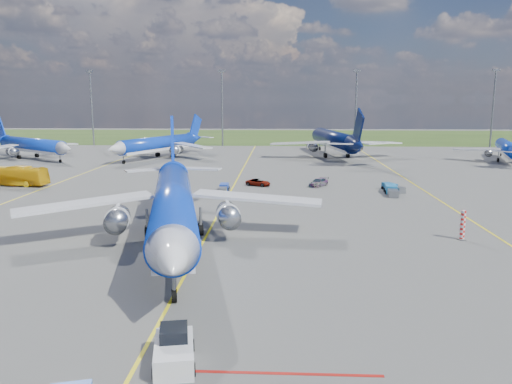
{
  "coord_description": "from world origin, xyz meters",
  "views": [
    {
      "loc": [
        7.57,
        -41.61,
        13.93
      ],
      "look_at": [
        4.99,
        11.75,
        4.0
      ],
      "focal_mm": 35.0,
      "sensor_mm": 36.0,
      "label": 1
    }
  ],
  "objects_px": {
    "bg_jet_nw": "(33,159)",
    "pushback_tug": "(174,350)",
    "bg_jet_ne": "(506,161)",
    "baggage_tug_w": "(393,188)",
    "baggage_tug_e": "(392,190)",
    "bg_jet_nnw": "(159,158)",
    "service_car_b": "(258,182)",
    "service_car_c": "(319,182)",
    "baggage_tug_c": "(224,188)",
    "bg_jet_n": "(333,156)",
    "apron_bus": "(14,176)",
    "warning_post": "(463,225)",
    "main_airliner": "(175,244)"
  },
  "relations": [
    {
      "from": "bg_jet_n",
      "to": "baggage_tug_w",
      "type": "bearing_deg",
      "value": 86.35
    },
    {
      "from": "main_airliner",
      "to": "baggage_tug_e",
      "type": "distance_m",
      "value": 38.29
    },
    {
      "from": "bg_jet_nnw",
      "to": "baggage_tug_w",
      "type": "height_order",
      "value": "bg_jet_nnw"
    },
    {
      "from": "bg_jet_ne",
      "to": "main_airliner",
      "type": "xyz_separation_m",
      "value": [
        -62.35,
        -69.84,
        0.0
      ]
    },
    {
      "from": "main_airliner",
      "to": "pushback_tug",
      "type": "distance_m",
      "value": 22.85
    },
    {
      "from": "bg_jet_ne",
      "to": "baggage_tug_e",
      "type": "xyz_separation_m",
      "value": [
        -35.4,
        -42.65,
        0.58
      ]
    },
    {
      "from": "bg_jet_nw",
      "to": "warning_post",
      "type": "bearing_deg",
      "value": -94.82
    },
    {
      "from": "bg_jet_nnw",
      "to": "bg_jet_n",
      "type": "xyz_separation_m",
      "value": [
        42.57,
        5.83,
        0.0
      ]
    },
    {
      "from": "bg_jet_n",
      "to": "service_car_b",
      "type": "height_order",
      "value": "bg_jet_n"
    },
    {
      "from": "baggage_tug_w",
      "to": "service_car_b",
      "type": "bearing_deg",
      "value": 149.1
    },
    {
      "from": "bg_jet_nw",
      "to": "main_airliner",
      "type": "bearing_deg",
      "value": -109.12
    },
    {
      "from": "apron_bus",
      "to": "baggage_tug_w",
      "type": "height_order",
      "value": "apron_bus"
    },
    {
      "from": "baggage_tug_w",
      "to": "baggage_tug_c",
      "type": "relative_size",
      "value": 1.07
    },
    {
      "from": "pushback_tug",
      "to": "apron_bus",
      "type": "distance_m",
      "value": 66.44
    },
    {
      "from": "apron_bus",
      "to": "service_car_c",
      "type": "xyz_separation_m",
      "value": [
        49.98,
        1.75,
        -0.97
      ]
    },
    {
      "from": "service_car_c",
      "to": "bg_jet_n",
      "type": "bearing_deg",
      "value": 113.09
    },
    {
      "from": "bg_jet_nnw",
      "to": "main_airliner",
      "type": "xyz_separation_m",
      "value": [
        18.98,
        -72.06,
        0.0
      ]
    },
    {
      "from": "service_car_c",
      "to": "baggage_tug_c",
      "type": "relative_size",
      "value": 0.95
    },
    {
      "from": "bg_jet_nw",
      "to": "bg_jet_ne",
      "type": "distance_m",
      "value": 110.94
    },
    {
      "from": "warning_post",
      "to": "baggage_tug_e",
      "type": "bearing_deg",
      "value": 94.15
    },
    {
      "from": "bg_jet_ne",
      "to": "service_car_c",
      "type": "relative_size",
      "value": 7.5
    },
    {
      "from": "baggage_tug_w",
      "to": "baggage_tug_e",
      "type": "distance_m",
      "value": 2.97
    },
    {
      "from": "bg_jet_ne",
      "to": "service_car_b",
      "type": "height_order",
      "value": "bg_jet_ne"
    },
    {
      "from": "bg_jet_ne",
      "to": "bg_jet_n",
      "type": "bearing_deg",
      "value": 4.97
    },
    {
      "from": "bg_jet_nw",
      "to": "pushback_tug",
      "type": "distance_m",
      "value": 105.66
    },
    {
      "from": "bg_jet_ne",
      "to": "main_airliner",
      "type": "bearing_deg",
      "value": 64.94
    },
    {
      "from": "bg_jet_ne",
      "to": "baggage_tug_w",
      "type": "xyz_separation_m",
      "value": [
        -34.61,
        -39.79,
        0.5
      ]
    },
    {
      "from": "warning_post",
      "to": "bg_jet_nnw",
      "type": "bearing_deg",
      "value": 124.57
    },
    {
      "from": "bg_jet_ne",
      "to": "apron_bus",
      "type": "height_order",
      "value": "bg_jet_ne"
    },
    {
      "from": "bg_jet_nw",
      "to": "bg_jet_n",
      "type": "bearing_deg",
      "value": -47.21
    },
    {
      "from": "bg_jet_nw",
      "to": "bg_jet_nnw",
      "type": "bearing_deg",
      "value": -48.19
    },
    {
      "from": "main_airliner",
      "to": "baggage_tug_e",
      "type": "xyz_separation_m",
      "value": [
        26.95,
        27.19,
        0.58
      ]
    },
    {
      "from": "baggage_tug_e",
      "to": "service_car_b",
      "type": "bearing_deg",
      "value": 168.0
    },
    {
      "from": "apron_bus",
      "to": "baggage_tug_c",
      "type": "xyz_separation_m",
      "value": [
        35.0,
        -3.42,
        -1.12
      ]
    },
    {
      "from": "baggage_tug_c",
      "to": "bg_jet_nnw",
      "type": "bearing_deg",
      "value": 114.35
    },
    {
      "from": "warning_post",
      "to": "apron_bus",
      "type": "distance_m",
      "value": 68.63
    },
    {
      "from": "warning_post",
      "to": "apron_bus",
      "type": "height_order",
      "value": "apron_bus"
    },
    {
      "from": "bg_jet_n",
      "to": "apron_bus",
      "type": "relative_size",
      "value": 3.94
    },
    {
      "from": "bg_jet_nnw",
      "to": "service_car_b",
      "type": "distance_m",
      "value": 46.22
    },
    {
      "from": "bg_jet_nnw",
      "to": "apron_bus",
      "type": "xyz_separation_m",
      "value": [
        -14.4,
        -39.97,
        1.6
      ]
    },
    {
      "from": "bg_jet_ne",
      "to": "service_car_b",
      "type": "distance_m",
      "value": 66.32
    },
    {
      "from": "pushback_tug",
      "to": "service_car_c",
      "type": "distance_m",
      "value": 57.42
    },
    {
      "from": "service_car_b",
      "to": "bg_jet_ne",
      "type": "bearing_deg",
      "value": -33.44
    },
    {
      "from": "bg_jet_nnw",
      "to": "bg_jet_ne",
      "type": "relative_size",
      "value": 1.15
    },
    {
      "from": "bg_jet_nw",
      "to": "pushback_tug",
      "type": "relative_size",
      "value": 6.42
    },
    {
      "from": "service_car_c",
      "to": "baggage_tug_w",
      "type": "distance_m",
      "value": 11.77
    },
    {
      "from": "service_car_b",
      "to": "baggage_tug_w",
      "type": "bearing_deg",
      "value": -76.29
    },
    {
      "from": "bg_jet_nnw",
      "to": "baggage_tug_e",
      "type": "xyz_separation_m",
      "value": [
        45.93,
        -44.86,
        0.58
      ]
    },
    {
      "from": "bg_jet_ne",
      "to": "baggage_tug_c",
      "type": "relative_size",
      "value": 7.13
    },
    {
      "from": "bg_jet_n",
      "to": "bg_jet_ne",
      "type": "xyz_separation_m",
      "value": [
        38.75,
        -8.05,
        0.0
      ]
    }
  ]
}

